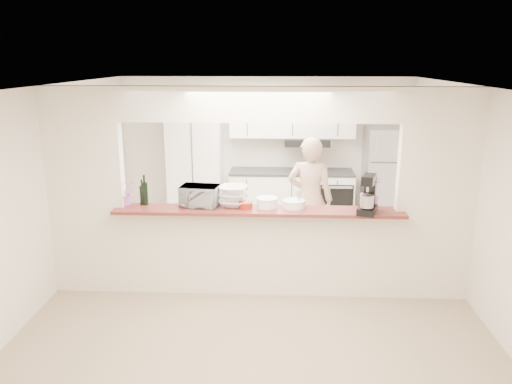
# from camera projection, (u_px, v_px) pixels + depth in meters

# --- Properties ---
(floor) EXTENTS (6.00, 6.00, 0.00)m
(floor) POSITION_uv_depth(u_px,v_px,m) (258.00, 292.00, 6.17)
(floor) COLOR tan
(floor) RESTS_ON ground
(tile_overlay) EXTENTS (5.00, 2.90, 0.01)m
(tile_overlay) POSITION_uv_depth(u_px,v_px,m) (263.00, 246.00, 7.66)
(tile_overlay) COLOR beige
(tile_overlay) RESTS_ON floor
(partition) EXTENTS (5.00, 0.15, 2.50)m
(partition) POSITION_uv_depth(u_px,v_px,m) (258.00, 175.00, 5.79)
(partition) COLOR white
(partition) RESTS_ON floor
(bar_counter) EXTENTS (3.40, 0.38, 1.09)m
(bar_counter) POSITION_uv_depth(u_px,v_px,m) (258.00, 249.00, 6.02)
(bar_counter) COLOR white
(bar_counter) RESTS_ON floor
(kitchen_cabinets) EXTENTS (3.15, 0.62, 2.25)m
(kitchen_cabinets) POSITION_uv_depth(u_px,v_px,m) (254.00, 168.00, 8.55)
(kitchen_cabinets) COLOR white
(kitchen_cabinets) RESTS_ON floor
(refrigerator) EXTENTS (0.75, 0.70, 1.70)m
(refrigerator) POSITION_uv_depth(u_px,v_px,m) (386.00, 178.00, 8.41)
(refrigerator) COLOR #B2B2B7
(refrigerator) RESTS_ON floor
(flower_left) EXTENTS (0.35, 0.32, 0.31)m
(flower_left) POSITION_uv_depth(u_px,v_px,m) (125.00, 192.00, 5.97)
(flower_left) COLOR #DA73C1
(flower_left) RESTS_ON bar_counter
(wine_bottle_a) EXTENTS (0.07, 0.07, 0.37)m
(wine_bottle_a) POSITION_uv_depth(u_px,v_px,m) (145.00, 193.00, 5.98)
(wine_bottle_a) COLOR black
(wine_bottle_a) RESTS_ON bar_counter
(wine_bottle_b) EXTENTS (0.06, 0.06, 0.31)m
(wine_bottle_b) POSITION_uv_depth(u_px,v_px,m) (142.00, 195.00, 5.99)
(wine_bottle_b) COLOR black
(wine_bottle_b) RESTS_ON bar_counter
(toaster_oven) EXTENTS (0.48, 0.36, 0.25)m
(toaster_oven) POSITION_uv_depth(u_px,v_px,m) (200.00, 196.00, 5.94)
(toaster_oven) COLOR #A5A5AA
(toaster_oven) RESTS_ON bar_counter
(serving_bowls) EXTENTS (0.36, 0.36, 0.24)m
(serving_bowls) POSITION_uv_depth(u_px,v_px,m) (233.00, 196.00, 5.92)
(serving_bowls) COLOR white
(serving_bowls) RESTS_ON bar_counter
(plate_stack_a) EXTENTS (0.25, 0.25, 0.12)m
(plate_stack_a) POSITION_uv_depth(u_px,v_px,m) (267.00, 202.00, 5.90)
(plate_stack_a) COLOR white
(plate_stack_a) RESTS_ON bar_counter
(plate_stack_b) EXTENTS (0.26, 0.26, 0.09)m
(plate_stack_b) POSITION_uv_depth(u_px,v_px,m) (294.00, 204.00, 5.89)
(plate_stack_b) COLOR white
(plate_stack_b) RESTS_ON bar_counter
(red_bowl) EXTENTS (0.17, 0.17, 0.08)m
(red_bowl) POSITION_uv_depth(u_px,v_px,m) (246.00, 205.00, 5.86)
(red_bowl) COLOR maroon
(red_bowl) RESTS_ON bar_counter
(tan_bowl) EXTENTS (0.15, 0.15, 0.07)m
(tan_bowl) POSITION_uv_depth(u_px,v_px,m) (263.00, 203.00, 5.95)
(tan_bowl) COLOR tan
(tan_bowl) RESTS_ON bar_counter
(utensil_caddy) EXTENTS (0.22, 0.15, 0.20)m
(utensil_caddy) POSITION_uv_depth(u_px,v_px,m) (297.00, 200.00, 5.89)
(utensil_caddy) COLOR silver
(utensil_caddy) RESTS_ON bar_counter
(stand_mixer) EXTENTS (0.28, 0.35, 0.45)m
(stand_mixer) POSITION_uv_depth(u_px,v_px,m) (368.00, 196.00, 5.65)
(stand_mixer) COLOR black
(stand_mixer) RESTS_ON bar_counter
(flower_right) EXTENTS (0.29, 0.29, 0.42)m
(flower_right) POSITION_uv_depth(u_px,v_px,m) (370.00, 191.00, 5.80)
(flower_right) COLOR #AA64BA
(flower_right) RESTS_ON bar_counter
(person) EXTENTS (0.71, 0.54, 1.76)m
(person) POSITION_uv_depth(u_px,v_px,m) (310.00, 200.00, 6.99)
(person) COLOR tan
(person) RESTS_ON floor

